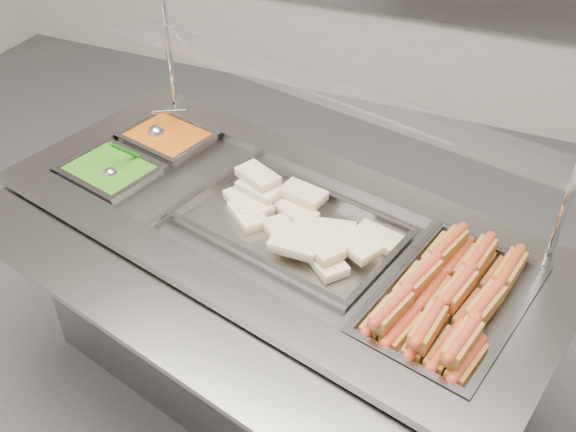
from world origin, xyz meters
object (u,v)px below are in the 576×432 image
at_px(pan_hotdogs, 450,309).
at_px(serving_spoon, 113,170).
at_px(pan_wraps, 290,229).
at_px(ladle, 157,132).
at_px(steam_counter, 277,311).
at_px(sneeze_guard, 317,89).

distance_m(pan_hotdogs, serving_spoon, 1.11).
bearing_deg(pan_wraps, serving_spoon, 179.35).
relative_size(pan_hotdogs, serving_spoon, 3.64).
bearing_deg(pan_wraps, pan_hotdogs, -13.17).
distance_m(pan_hotdogs, pan_wraps, 0.50).
distance_m(ladle, serving_spoon, 0.26).
xyz_separation_m(steam_counter, ladle, (-0.57, 0.25, 0.41)).
relative_size(pan_wraps, ladle, 3.80).
height_order(pan_hotdogs, pan_wraps, same).
bearing_deg(ladle, pan_wraps, -23.11).
bearing_deg(pan_hotdogs, sneeze_guard, 147.55).
relative_size(sneeze_guard, pan_hotdogs, 2.73).
relative_size(pan_wraps, serving_spoon, 4.47).
bearing_deg(serving_spoon, pan_hotdogs, -6.27).
xyz_separation_m(steam_counter, pan_hotdogs, (0.54, -0.13, 0.36)).
xyz_separation_m(pan_hotdogs, serving_spoon, (-1.10, 0.12, 0.05)).
bearing_deg(sneeze_guard, pan_hotdogs, -32.45).
height_order(pan_hotdogs, serving_spoon, serving_spoon).
height_order(sneeze_guard, pan_hotdogs, sneeze_guard).
bearing_deg(serving_spoon, sneeze_guard, 17.76).
distance_m(steam_counter, pan_hotdogs, 0.66).
xyz_separation_m(steam_counter, sneeze_guard, (0.04, 0.19, 0.72)).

